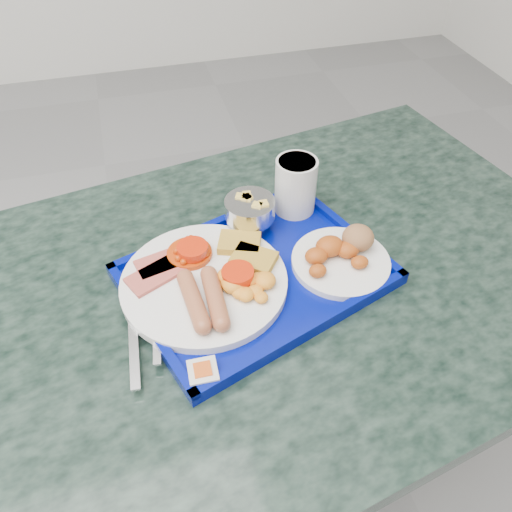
{
  "coord_description": "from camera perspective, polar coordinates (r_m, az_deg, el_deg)",
  "views": [
    {
      "loc": [
        0.83,
        -0.06,
        1.32
      ],
      "look_at": [
        0.98,
        0.48,
        0.76
      ],
      "focal_mm": 35.0,
      "sensor_mm": 36.0,
      "label": 1
    }
  ],
  "objects": [
    {
      "name": "juice_cup",
      "position": [
        0.92,
        4.55,
        8.19
      ],
      "size": [
        0.08,
        0.08,
        0.11
      ],
      "color": "silver",
      "rests_on": "tray"
    },
    {
      "name": "jam_packet",
      "position": [
        0.7,
        -6.08,
        -13.09
      ],
      "size": [
        0.04,
        0.04,
        0.02
      ],
      "rotation": [
        0.0,
        0.0,
        -0.04
      ],
      "color": "silver",
      "rests_on": "tray"
    },
    {
      "name": "fruit_bowl",
      "position": [
        0.88,
        -0.7,
        5.33
      ],
      "size": [
        0.09,
        0.09,
        0.06
      ],
      "color": "silver",
      "rests_on": "tray"
    },
    {
      "name": "spoon",
      "position": [
        0.81,
        -12.45,
        -4.09
      ],
      "size": [
        0.04,
        0.19,
        0.01
      ],
      "rotation": [
        0.0,
        0.0,
        -0.12
      ],
      "color": "silver",
      "rests_on": "tray"
    },
    {
      "name": "tray",
      "position": [
        0.83,
        0.0,
        -2.23
      ],
      "size": [
        0.48,
        0.41,
        0.02
      ],
      "rotation": [
        0.0,
        0.0,
        0.33
      ],
      "color": "#020D7D",
      "rests_on": "table"
    },
    {
      "name": "table",
      "position": [
        0.99,
        2.1,
        -9.25
      ],
      "size": [
        1.25,
        0.95,
        0.71
      ],
      "rotation": [
        0.0,
        0.0,
        0.18
      ],
      "color": "slate",
      "rests_on": "floor"
    },
    {
      "name": "main_plate",
      "position": [
        0.8,
        -5.34,
        -2.64
      ],
      "size": [
        0.27,
        0.27,
        0.04
      ],
      "rotation": [
        0.0,
        0.0,
        -0.07
      ],
      "color": "white",
      "rests_on": "tray"
    },
    {
      "name": "knife",
      "position": [
        0.77,
        -13.86,
        -8.51
      ],
      "size": [
        0.02,
        0.19,
        0.0
      ],
      "primitive_type": "cube",
      "rotation": [
        0.0,
        0.0,
        -0.06
      ],
      "color": "silver",
      "rests_on": "tray"
    },
    {
      "name": "bread_plate",
      "position": [
        0.84,
        9.81,
        0.19
      ],
      "size": [
        0.16,
        0.16,
        0.05
      ],
      "rotation": [
        0.0,
        0.0,
        0.3
      ],
      "color": "white",
      "rests_on": "tray"
    }
  ]
}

